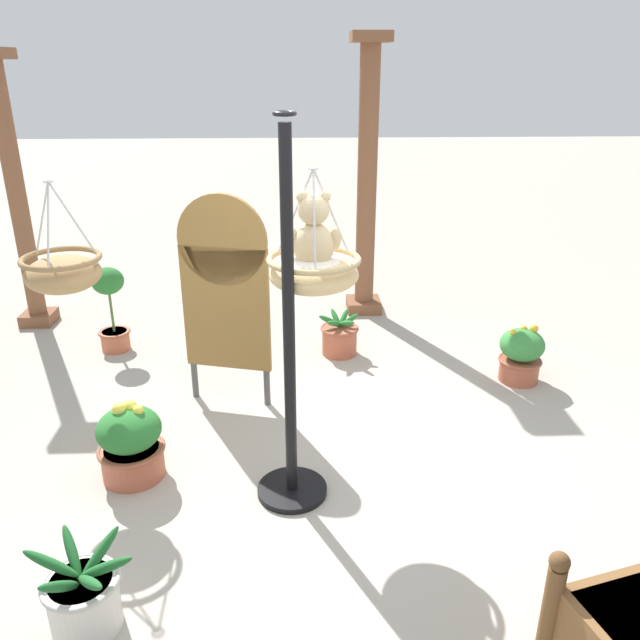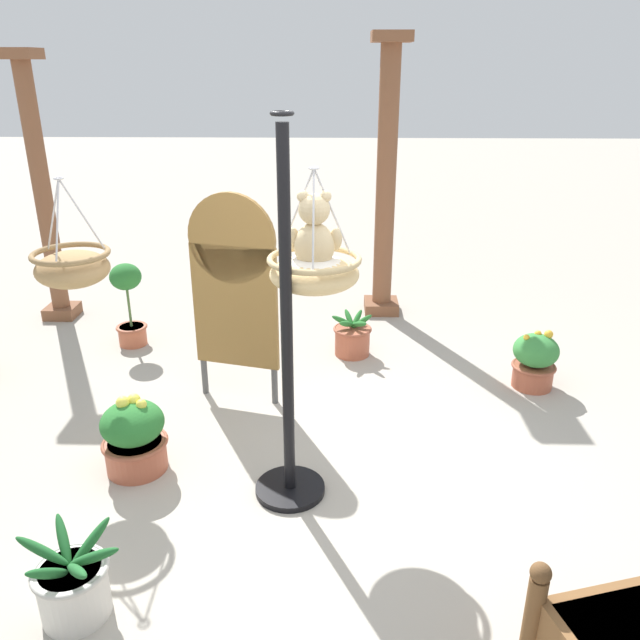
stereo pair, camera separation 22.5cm
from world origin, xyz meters
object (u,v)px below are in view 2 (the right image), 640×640
display_sign_board (234,283)px  hanging_basket_with_teddy (314,271)px  greenhouse_pillar_right (386,187)px  display_pole_central (288,394)px  potted_plant_fern_front (352,337)px  potted_plant_broad_leaf (535,360)px  potted_plant_conical_shrub (134,436)px  greenhouse_pillar_left (43,197)px  potted_plant_flowering_red (129,303)px  teddy_bear (314,236)px  potted_plant_small_succulent (73,584)px  hanging_basket_left_high (72,267)px

display_sign_board → hanging_basket_with_teddy: bearing=-56.0°
greenhouse_pillar_right → display_sign_board: bearing=-123.2°
display_pole_central → hanging_basket_with_teddy: size_ratio=3.19×
hanging_basket_with_teddy → greenhouse_pillar_right: size_ratio=0.26×
potted_plant_fern_front → potted_plant_broad_leaf: size_ratio=0.80×
hanging_basket_with_teddy → potted_plant_conical_shrub: 1.64m
display_sign_board → potted_plant_broad_leaf: bearing=5.8°
display_pole_central → potted_plant_conical_shrub: 1.15m
greenhouse_pillar_left → potted_plant_fern_front: bearing=-15.8°
greenhouse_pillar_left → potted_plant_conical_shrub: size_ratio=4.89×
potted_plant_flowering_red → display_sign_board: (1.18, -1.01, 0.55)m
greenhouse_pillar_left → greenhouse_pillar_right: (3.42, 0.24, 0.07)m
display_pole_central → greenhouse_pillar_right: greenhouse_pillar_right is taller
teddy_bear → potted_plant_small_succulent: teddy_bear is taller
hanging_basket_left_high → potted_plant_fern_front: (1.86, 1.48, -1.14)m
potted_plant_flowering_red → potted_plant_conical_shrub: 2.10m
potted_plant_fern_front → potted_plant_conical_shrub: size_ratio=0.75×
potted_plant_small_succulent → potted_plant_broad_leaf: potted_plant_broad_leaf is taller
teddy_bear → potted_plant_small_succulent: (-1.13, -1.25, -1.41)m
hanging_basket_left_high → display_pole_central: bearing=-21.4°
potted_plant_fern_front → potted_plant_flowering_red: potted_plant_flowering_red is taller
display_sign_board → greenhouse_pillar_right: bearing=56.8°
greenhouse_pillar_right → display_sign_board: (-1.27, -1.95, -0.37)m
display_pole_central → potted_plant_flowering_red: bearing=127.0°
display_pole_central → teddy_bear: bearing=61.2°
potted_plant_flowering_red → display_sign_board: bearing=-40.8°
potted_plant_flowering_red → potted_plant_small_succulent: 3.28m
greenhouse_pillar_left → display_sign_board: 2.76m
teddy_bear → potted_plant_fern_front: 2.29m
potted_plant_flowering_red → hanging_basket_with_teddy: bearing=-47.3°
greenhouse_pillar_right → potted_plant_conical_shrub: bearing=-121.9°
teddy_bear → potted_plant_conical_shrub: teddy_bear is taller
greenhouse_pillar_left → potted_plant_flowering_red: bearing=-35.7°
teddy_bear → potted_plant_flowering_red: bearing=133.1°
potted_plant_flowering_red → potted_plant_conical_shrub: (0.63, -1.99, -0.18)m
display_pole_central → greenhouse_pillar_right: (0.78, 3.15, 0.65)m
potted_plant_flowering_red → teddy_bear: bearing=-46.9°
potted_plant_broad_leaf → potted_plant_flowering_red: bearing=168.0°
greenhouse_pillar_left → display_pole_central: bearing=-47.8°
display_pole_central → greenhouse_pillar_right: bearing=76.0°
teddy_bear → greenhouse_pillar_right: bearing=77.6°
hanging_basket_left_high → greenhouse_pillar_left: bearing=117.3°
potted_plant_flowering_red → potted_plant_broad_leaf: bearing=-12.0°
potted_plant_broad_leaf → display_sign_board: size_ratio=0.30×
hanging_basket_left_high → greenhouse_pillar_left: greenhouse_pillar_left is taller
teddy_bear → greenhouse_pillar_left: size_ratio=0.18×
greenhouse_pillar_right → display_sign_board: 2.36m
greenhouse_pillar_right → hanging_basket_with_teddy: bearing=-102.3°
greenhouse_pillar_right → potted_plant_conical_shrub: (-1.82, -2.93, -1.10)m
hanging_basket_left_high → potted_plant_conical_shrub: 1.17m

